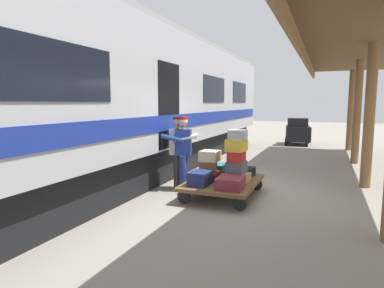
{
  "coord_description": "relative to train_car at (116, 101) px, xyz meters",
  "views": [
    {
      "loc": [
        -1.49,
        6.98,
        2.01
      ],
      "look_at": [
        1.13,
        0.66,
        1.15
      ],
      "focal_mm": 30.52,
      "sensor_mm": 36.0,
      "label": 1
    }
  ],
  "objects": [
    {
      "name": "train_car",
      "position": [
        0.0,
        0.0,
        0.0
      ],
      "size": [
        3.03,
        19.11,
        4.0
      ],
      "color": "#B7BABF",
      "rests_on": "ground_plane"
    },
    {
      "name": "porter_by_door",
      "position": [
        -1.81,
        0.16,
        -1.14
      ],
      "size": [
        0.73,
        0.55,
        1.7
      ],
      "color": "#332D28",
      "rests_on": "ground_plane"
    },
    {
      "name": "suitcase_teal_softside",
      "position": [
        -2.63,
        -0.19,
        -1.59
      ],
      "size": [
        0.43,
        0.49,
        0.25
      ],
      "primitive_type": "cube",
      "rotation": [
        0.0,
        0.0,
        0.06
      ],
      "color": "#1E666B",
      "rests_on": "luggage_cart"
    },
    {
      "name": "suitcase_navy_fabric",
      "position": [
        -2.63,
        0.9,
        -1.57
      ],
      "size": [
        0.39,
        0.52,
        0.28
      ],
      "primitive_type": "cube",
      "rotation": [
        0.0,
        0.0,
        -0.02
      ],
      "color": "navy",
      "rests_on": "luggage_cart"
    },
    {
      "name": "suitcase_yellow_case",
      "position": [
        -3.23,
        0.35,
        -0.93
      ],
      "size": [
        0.39,
        0.48,
        0.25
      ],
      "primitive_type": "cube",
      "rotation": [
        0.0,
        0.0,
        -0.1
      ],
      "color": "gold",
      "rests_on": "suitcase_red_plastic"
    },
    {
      "name": "suitcase_cream_canvas",
      "position": [
        -2.63,
        0.3,
        -1.2
      ],
      "size": [
        0.42,
        0.4,
        0.22
      ],
      "primitive_type": "cube",
      "rotation": [
        0.0,
        0.0,
        -0.05
      ],
      "color": "beige",
      "rests_on": "suitcase_brown_leather"
    },
    {
      "name": "ground_plane",
      "position": [
        -3.48,
        0.0,
        -2.06
      ],
      "size": [
        60.0,
        60.0,
        0.0
      ],
      "primitive_type": "plane",
      "color": "gray"
    },
    {
      "name": "suitcase_gray_aluminum",
      "position": [
        -3.25,
        0.33,
        -0.7
      ],
      "size": [
        0.4,
        0.47,
        0.2
      ],
      "primitive_type": "cube",
      "rotation": [
        0.0,
        0.0,
        0.1
      ],
      "color": "#9EA0A5",
      "rests_on": "suitcase_yellow_case"
    },
    {
      "name": "luggage_cart",
      "position": [
        -2.95,
        0.36,
        -1.76
      ],
      "size": [
        1.42,
        1.99,
        0.35
      ],
      "color": "brown",
      "rests_on": "ground_plane"
    },
    {
      "name": "suitcase_maroon_trunk",
      "position": [
        -2.63,
        0.36,
        -1.63
      ],
      "size": [
        0.47,
        0.55,
        0.16
      ],
      "primitive_type": "cube",
      "rotation": [
        0.0,
        0.0,
        -0.05
      ],
      "color": "maroon",
      "rests_on": "luggage_cart"
    },
    {
      "name": "suitcase_burgundy_valise",
      "position": [
        -3.27,
        0.9,
        -1.6
      ],
      "size": [
        0.52,
        0.61,
        0.22
      ],
      "primitive_type": "cube",
      "rotation": [
        0.0,
        0.0,
        0.04
      ],
      "color": "maroon",
      "rests_on": "luggage_cart"
    },
    {
      "name": "baggage_tug",
      "position": [
        -3.69,
        -9.5,
        -1.43
      ],
      "size": [
        1.31,
        1.83,
        1.3
      ],
      "color": "black",
      "rests_on": "ground_plane"
    },
    {
      "name": "porter_in_overalls",
      "position": [
        -1.93,
        0.22,
        -1.14
      ],
      "size": [
        0.73,
        0.54,
        1.7
      ],
      "color": "navy",
      "rests_on": "ground_plane"
    },
    {
      "name": "platform_canopy",
      "position": [
        -5.82,
        -0.0,
        1.21
      ],
      "size": [
        3.2,
        17.74,
        3.56
      ],
      "color": "brown",
      "rests_on": "ground_plane"
    },
    {
      "name": "suitcase_brown_leather",
      "position": [
        -2.61,
        0.34,
        -1.43
      ],
      "size": [
        0.45,
        0.46,
        0.24
      ],
      "primitive_type": "cube",
      "rotation": [
        0.0,
        0.0,
        0.24
      ],
      "color": "brown",
      "rests_on": "suitcase_maroon_trunk"
    },
    {
      "name": "suitcase_slate_roller",
      "position": [
        -3.24,
        0.35,
        -1.4
      ],
      "size": [
        0.38,
        0.47,
        0.26
      ],
      "primitive_type": "cube",
      "rotation": [
        0.0,
        0.0,
        -0.06
      ],
      "color": "#4C515B",
      "rests_on": "suitcase_tan_vintage"
    },
    {
      "name": "suitcase_black_hardshell",
      "position": [
        -3.27,
        -0.19,
        -1.61
      ],
      "size": [
        0.45,
        0.64,
        0.2
      ],
      "primitive_type": "cube",
      "rotation": [
        0.0,
        0.0,
        -0.14
      ],
      "color": "black",
      "rests_on": "luggage_cart"
    },
    {
      "name": "suitcase_red_plastic",
      "position": [
        -3.24,
        0.34,
        -1.16
      ],
      "size": [
        0.33,
        0.51,
        0.22
      ],
      "primitive_type": "cube",
      "rotation": [
        0.0,
        0.0,
        0.04
      ],
      "color": "#AD231E",
      "rests_on": "suitcase_slate_roller"
    },
    {
      "name": "suitcase_tan_vintage",
      "position": [
        -3.27,
        0.36,
        -1.62
      ],
      "size": [
        0.5,
        0.54,
        0.18
      ],
      "primitive_type": "cube",
      "rotation": [
        0.0,
        0.0,
        -0.12
      ],
      "color": "tan",
      "rests_on": "luggage_cart"
    }
  ]
}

